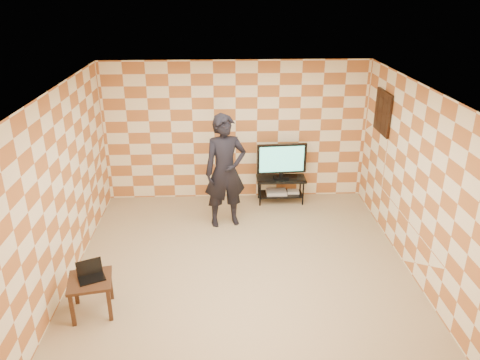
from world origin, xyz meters
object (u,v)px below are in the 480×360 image
tv_stand (281,184)px  tv (282,160)px  side_table (90,285)px  person (225,171)px

tv_stand → tv: size_ratio=0.99×
side_table → person: size_ratio=0.31×
tv_stand → person: 1.51m
tv → side_table: bearing=-131.6°
tv → side_table: size_ratio=1.51×
tv_stand → side_table: 4.29m
side_table → person: (1.77, 2.36, 0.59)m
tv_stand → person: bearing=-142.0°
tv_stand → side_table: same height
tv → person: person is taller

